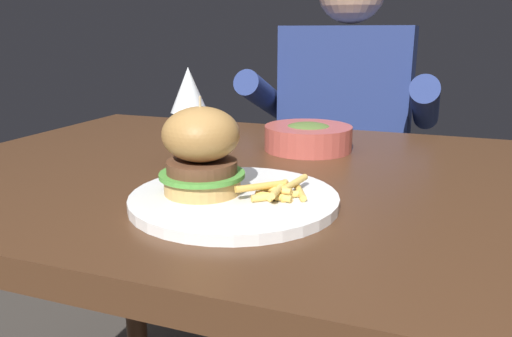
% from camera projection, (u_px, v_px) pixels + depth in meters
% --- Properties ---
extents(dining_table, '(1.25, 0.82, 0.74)m').
position_uv_depth(dining_table, '(286.00, 225.00, 0.85)').
color(dining_table, '#472B19').
rests_on(dining_table, ground).
extents(main_plate, '(0.28, 0.28, 0.01)m').
position_uv_depth(main_plate, '(234.00, 199.00, 0.67)').
color(main_plate, white).
rests_on(main_plate, dining_table).
extents(burger_sandwich, '(0.12, 0.12, 0.13)m').
position_uv_depth(burger_sandwich, '(201.00, 150.00, 0.66)').
color(burger_sandwich, tan).
rests_on(burger_sandwich, main_plate).
extents(fries_pile, '(0.09, 0.10, 0.02)m').
position_uv_depth(fries_pile, '(279.00, 191.00, 0.65)').
color(fries_pile, gold).
rests_on(fries_pile, main_plate).
extents(wine_glass, '(0.07, 0.07, 0.17)m').
position_uv_depth(wine_glass, '(188.00, 94.00, 0.85)').
color(wine_glass, silver).
rests_on(wine_glass, dining_table).
extents(soup_bowl, '(0.17, 0.17, 0.05)m').
position_uv_depth(soup_bowl, '(308.00, 137.00, 0.97)').
color(soup_bowl, '#B24C42').
rests_on(soup_bowl, dining_table).
extents(diner_person, '(0.51, 0.36, 1.18)m').
position_uv_depth(diner_person, '(343.00, 170.00, 1.50)').
color(diner_person, '#282833').
rests_on(diner_person, ground).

